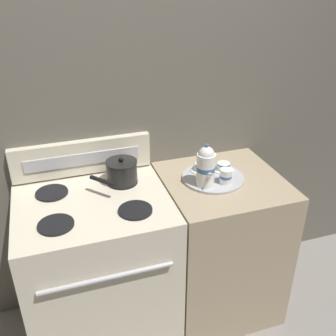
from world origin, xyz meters
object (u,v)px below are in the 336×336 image
Objects in this scene: teacup_right at (201,167)px; stove at (100,270)px; serving_tray at (213,178)px; teapot at (206,166)px; saucepan at (121,171)px; teacup_left at (224,167)px; creamer_jug at (226,176)px.

stove is at bearing -169.92° from teacup_right.
teapot reaches higher than serving_tray.
saucepan is 0.46m from teapot.
teapot is 0.22m from teacup_left.
teacup_right is (-0.12, 0.04, 0.00)m from teacup_left.
teapot is (0.61, -0.04, 0.59)m from stove.
saucepan is 1.10× the size of teapot.
stove is 3.49× the size of saucepan.
creamer_jug is at bearing -20.62° from saucepan.
teacup_right is at bearing 112.85° from serving_tray.
stove is 11.32× the size of creamer_jug.
stove is 3.85× the size of teapot.
teapot is 0.18m from teacup_right.
teapot is at bearing -144.36° from teacup_left.
teacup_right is 0.19m from creamer_jug.
teapot reaches higher than stove.
teacup_left and teacup_right have the same top height.
saucepan is 0.59m from teacup_left.
stove is 7.91× the size of teacup_left.
serving_tray is at bearing 113.19° from creamer_jug.
saucepan reaches higher than teacup_right.
saucepan is at bearing 156.39° from teapot.
teapot is 0.13m from creamer_jug.
stove is 2.69× the size of serving_tray.
stove is at bearing -142.24° from saucepan.
teapot reaches higher than saucepan.
teacup_left is at bearing 5.91° from stove.
serving_tray is 1.43× the size of teapot.
creamer_jug is (0.11, -0.02, -0.07)m from teapot.
saucepan is 2.26× the size of teacup_left.
saucepan reaches higher than stove.
creamer_jug is (0.07, -0.17, 0.02)m from teacup_right.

